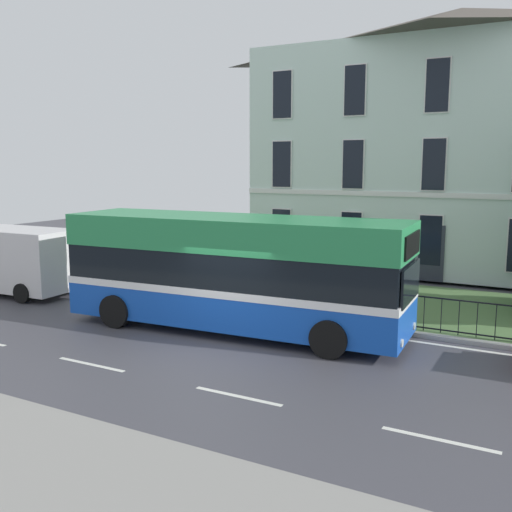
{
  "coord_description": "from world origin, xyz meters",
  "views": [
    {
      "loc": [
        7.72,
        -11.61,
        4.71
      ],
      "look_at": [
        -0.73,
        4.03,
        1.87
      ],
      "focal_mm": 41.22,
      "sensor_mm": 36.0,
      "label": 1
    }
  ],
  "objects_px": {
    "georgian_townhouse": "(455,140)",
    "litter_bin": "(220,283)",
    "single_decker_bus": "(234,271)",
    "white_panel_van": "(14,260)"
  },
  "relations": [
    {
      "from": "white_panel_van",
      "to": "litter_bin",
      "type": "bearing_deg",
      "value": -164.47
    },
    {
      "from": "single_decker_bus",
      "to": "litter_bin",
      "type": "distance_m",
      "value": 3.5
    },
    {
      "from": "georgian_townhouse",
      "to": "litter_bin",
      "type": "distance_m",
      "value": 12.98
    },
    {
      "from": "single_decker_bus",
      "to": "litter_bin",
      "type": "relative_size",
      "value": 8.76
    },
    {
      "from": "white_panel_van",
      "to": "litter_bin",
      "type": "relative_size",
      "value": 4.6
    },
    {
      "from": "single_decker_bus",
      "to": "georgian_townhouse",
      "type": "bearing_deg",
      "value": 71.87
    },
    {
      "from": "single_decker_bus",
      "to": "litter_bin",
      "type": "height_order",
      "value": "single_decker_bus"
    },
    {
      "from": "georgian_townhouse",
      "to": "single_decker_bus",
      "type": "bearing_deg",
      "value": -104.67
    },
    {
      "from": "white_panel_van",
      "to": "georgian_townhouse",
      "type": "bearing_deg",
      "value": -136.98
    },
    {
      "from": "single_decker_bus",
      "to": "litter_bin",
      "type": "xyz_separation_m",
      "value": [
        -2.11,
        2.6,
        -1.01
      ]
    }
  ]
}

